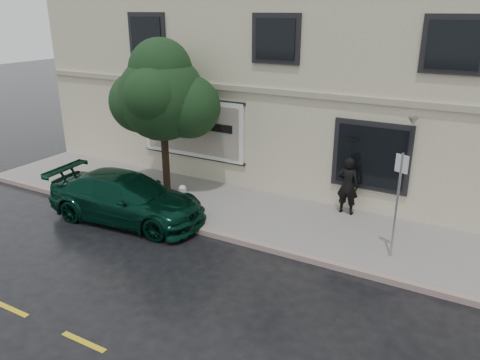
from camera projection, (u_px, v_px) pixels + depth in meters
The scene contains 12 objects.
ground at pixel (188, 262), 11.91m from camera, with size 90.00×90.00×0.00m, color black.
sidewalk at pixel (248, 213), 14.55m from camera, with size 20.00×3.50×0.15m, color gray.
curb at pixel (219, 236), 13.11m from camera, with size 20.00×0.18×0.16m, color gray.
road_marking at pixel (84, 342), 9.04m from camera, with size 19.00×0.12×0.01m, color gold.
building at pixel (319, 79), 18.08m from camera, with size 20.00×8.12×7.00m.
billboard at pixel (192, 128), 16.70m from camera, with size 4.30×0.16×2.20m.
car at pixel (127, 198), 14.04m from camera, with size 2.18×4.95×1.44m, color black.
pedestrian at pixel (348, 186), 14.10m from camera, with size 0.65×0.43×1.79m, color black.
umbrella at pixel (351, 145), 13.66m from camera, with size 1.03×1.03×0.76m, color black.
street_tree at pixel (162, 97), 15.13m from camera, with size 2.84×2.84×4.64m.
fire_hydrant at pixel (183, 198), 14.49m from camera, with size 0.33×0.31×0.82m.
sign_pole at pixel (398, 197), 11.32m from camera, with size 0.32×0.14×2.73m.
Camera 1 is at (6.25, -8.49, 6.07)m, focal length 35.00 mm.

